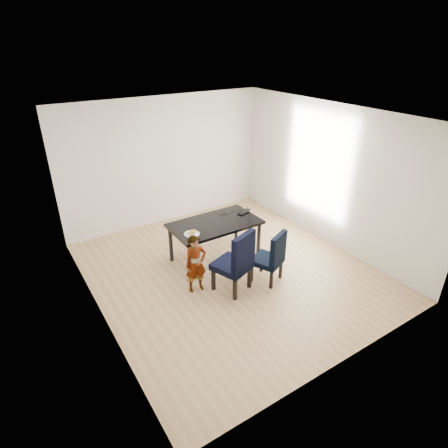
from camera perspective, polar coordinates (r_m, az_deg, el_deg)
floor at (r=6.71m, az=0.93°, el=-7.18°), size 4.50×5.00×0.01m
ceiling at (r=5.65m, az=1.14°, el=16.21°), size 4.50×5.00×0.01m
wall_back at (r=8.13m, az=-8.94°, el=9.36°), size 4.50×0.01×2.70m
wall_front at (r=4.45m, az=19.36°, el=-7.52°), size 4.50×0.01×2.70m
wall_left at (r=5.27m, az=-19.86°, el=-1.97°), size 0.01×5.00×2.70m
wall_right at (r=7.46m, az=15.71°, el=7.09°), size 0.01×5.00×2.70m
dining_table at (r=6.87m, az=-1.35°, el=-2.59°), size 1.60×0.90×0.75m
chair_left at (r=5.99m, az=1.19°, el=-5.58°), size 0.67×0.68×1.08m
chair_right at (r=6.28m, az=6.59°, el=-4.90°), size 0.59×0.60×0.93m
child at (r=6.00m, az=-4.33°, el=-6.08°), size 0.38×0.27×0.99m
plate at (r=6.32m, az=-4.93°, el=-1.52°), size 0.34×0.34×0.01m
sandwich at (r=6.30m, az=-4.91°, el=-1.18°), size 0.18×0.13×0.07m
laptop at (r=7.11m, az=2.82°, el=1.97°), size 0.34×0.27×0.02m
cable_tangle at (r=6.95m, az=0.06°, el=1.34°), size 0.16×0.16×0.01m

